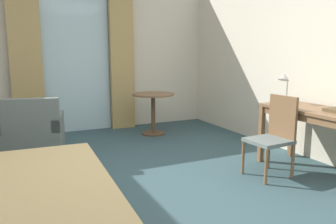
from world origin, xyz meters
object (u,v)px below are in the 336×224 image
armchair_by_window (32,135)px  desk_lamp (285,83)px  round_cafe_table (153,104)px  desk_chair (274,133)px  writing_desk (316,117)px

armchair_by_window → desk_lamp: bearing=-26.7°
desk_lamp → round_cafe_table: 2.31m
desk_chair → round_cafe_table: 2.44m
desk_lamp → writing_desk: bearing=-83.9°
desk_chair → armchair_by_window: (-2.46, 1.76, -0.15)m
armchair_by_window → round_cafe_table: bearing=17.6°
desk_lamp → armchair_by_window: bearing=153.3°
desk_lamp → desk_chair: bearing=-143.2°
desk_chair → armchair_by_window: bearing=144.4°
desk_chair → writing_desk: bearing=-17.3°
round_cafe_table → desk_chair: bearing=-78.5°
writing_desk → armchair_by_window: (-2.93, 1.91, -0.32)m
desk_lamp → round_cafe_table: (-0.90, 2.07, -0.49)m
writing_desk → desk_lamp: 0.58m
writing_desk → armchair_by_window: size_ratio=1.35×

